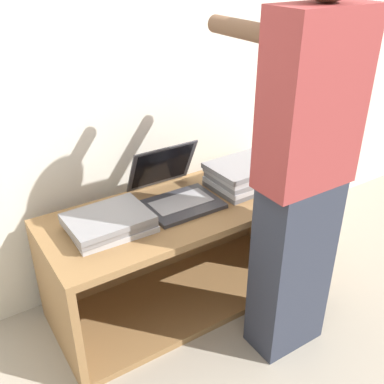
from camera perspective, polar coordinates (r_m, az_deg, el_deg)
The scene contains 7 objects.
ground_plane at distance 2.40m, azimuth 2.75°, elevation -17.10°, with size 12.00×12.00×0.00m, color #9E9384.
wall_back at distance 2.32m, azimuth -6.70°, elevation 15.57°, with size 8.00×0.05×2.40m.
cart at distance 2.43m, azimuth -1.94°, elevation -7.18°, with size 1.39×0.58×0.59m.
laptop_open at distance 2.25m, azimuth -2.10°, elevation 0.08°, with size 0.36×0.40×0.27m.
laptop_stack_left at distance 2.06m, azimuth -10.48°, elevation -3.81°, with size 0.38×0.29×0.08m.
laptop_stack_right at distance 2.40m, azimuth 6.73°, elevation 2.21°, with size 0.38×0.29×0.13m.
person at distance 1.88m, azimuth 13.86°, elevation 2.30°, with size 0.40×0.54×1.79m.
Camera 1 is at (-1.00, -1.35, 1.71)m, focal length 42.00 mm.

